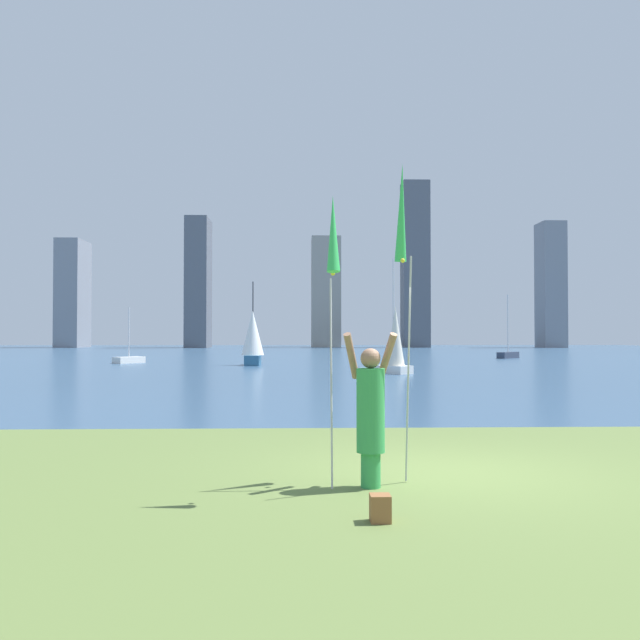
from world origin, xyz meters
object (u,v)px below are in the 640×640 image
at_px(kite_flag_left, 333,243).
at_px(bag, 380,508).
at_px(kite_flag_right, 402,220).
at_px(sailboat_3, 395,343).
at_px(sailboat_0, 129,359).
at_px(sailboat_2, 253,339).
at_px(person, 371,411).
at_px(sailboat_4, 508,354).

relative_size(kite_flag_left, bag, 13.03).
xyz_separation_m(kite_flag_right, sailboat_3, (3.42, 24.49, -1.94)).
height_order(kite_flag_right, sailboat_0, kite_flag_right).
relative_size(sailboat_0, sailboat_2, 0.72).
distance_m(person, sailboat_4, 50.07).
distance_m(sailboat_0, sailboat_4, 30.17).
bearing_deg(sailboat_0, kite_flag_left, -72.96).
height_order(kite_flag_left, bag, kite_flag_left).
height_order(kite_flag_left, kite_flag_right, kite_flag_right).
distance_m(person, bag, 1.78).
bearing_deg(sailboat_2, sailboat_0, 157.43).
height_order(kite_flag_right, bag, kite_flag_right).
xyz_separation_m(bag, sailboat_0, (-12.28, 39.92, 0.11)).
xyz_separation_m(kite_flag_right, bag, (-0.56, -2.16, -3.32)).
bearing_deg(bag, kite_flag_right, 75.45).
height_order(person, sailboat_2, sailboat_2).
xyz_separation_m(kite_flag_left, sailboat_4, (16.95, 47.65, -2.68)).
height_order(kite_flag_left, sailboat_2, sailboat_2).
relative_size(sailboat_0, sailboat_3, 0.67).
bearing_deg(bag, kite_flag_left, 109.01).
height_order(person, sailboat_3, sailboat_3).
height_order(kite_flag_right, sailboat_2, sailboat_2).
bearing_deg(sailboat_0, sailboat_4, 17.23).
bearing_deg(sailboat_2, kite_flag_left, -84.73).
bearing_deg(kite_flag_right, sailboat_2, 97.04).
xyz_separation_m(sailboat_0, sailboat_4, (28.82, 8.94, 0.09)).
xyz_separation_m(person, kite_flag_right, (0.49, 0.58, 2.50)).
bearing_deg(person, kite_flag_right, 54.22).
relative_size(kite_flag_right, sailboat_2, 0.79).
distance_m(sailboat_0, sailboat_3, 21.03).
height_order(person, kite_flag_right, kite_flag_right).
xyz_separation_m(sailboat_3, sailboat_4, (12.55, 22.21, -1.18)).
xyz_separation_m(bag, sailboat_2, (-3.66, 36.34, 1.52)).
bearing_deg(person, bag, -88.37).
height_order(kite_flag_right, sailboat_3, sailboat_3).
height_order(sailboat_2, sailboat_3, sailboat_3).
distance_m(bag, sailboat_2, 36.55).
bearing_deg(kite_flag_left, kite_flag_right, 44.15).
distance_m(kite_flag_left, sailboat_4, 50.65).
bearing_deg(kite_flag_left, person, 36.89).
xyz_separation_m(kite_flag_left, sailboat_3, (4.40, 25.44, -1.51)).
relative_size(person, bag, 7.03).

